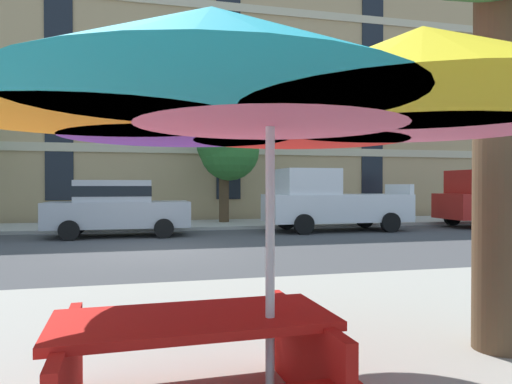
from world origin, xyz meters
TOP-DOWN VIEW (x-y plane):
  - ground_plane at (0.00, 0.00)m, footprint 120.00×120.00m
  - sidewalk_far at (0.00, 6.80)m, footprint 56.00×3.60m
  - apartment_building at (0.00, 14.99)m, footprint 42.52×12.08m
  - sedan_silver at (-1.06, 3.70)m, footprint 4.40×1.98m
  - pickup_white_midblock at (6.22, 3.70)m, footprint 5.10×2.12m
  - pickup_red at (13.25, 3.70)m, footprint 5.10×2.12m
  - street_tree_middle at (3.15, 6.98)m, footprint 2.57×2.53m
  - patio_umbrella at (0.40, -9.00)m, footprint 3.87×3.59m
  - picnic_table at (-0.07, -8.84)m, footprint 1.84×1.57m

SIDE VIEW (x-z plane):
  - ground_plane at x=0.00m, z-range 0.00..0.00m
  - sidewalk_far at x=0.00m, z-range 0.00..0.12m
  - picnic_table at x=-0.07m, z-range 0.10..0.87m
  - sedan_silver at x=-1.06m, z-range 0.06..1.84m
  - pickup_white_midblock at x=6.22m, z-range -0.07..2.13m
  - pickup_red at x=13.25m, z-range -0.07..2.13m
  - patio_umbrella at x=0.40m, z-range 0.96..3.44m
  - street_tree_middle at x=3.15m, z-range 0.80..5.44m
  - apartment_building at x=0.00m, z-range 0.00..12.80m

